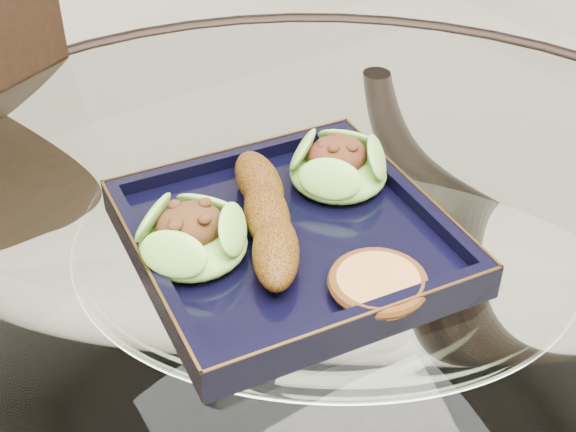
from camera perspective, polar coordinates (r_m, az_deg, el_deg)
dining_table at (r=0.84m, az=2.24°, el=-12.34°), size 1.13×1.13×0.77m
dining_chair at (r=1.11m, az=-16.31°, el=-6.29°), size 0.51×0.51×0.89m
navy_plate at (r=0.73m, az=0.00°, el=-1.87°), size 0.30×0.30×0.02m
lettuce_wrap_left at (r=0.70m, az=-6.79°, el=-1.64°), size 0.12×0.12×0.03m
lettuce_wrap_right at (r=0.78m, az=3.61°, el=3.39°), size 0.12×0.12×0.03m
roasted_plantain at (r=0.72m, az=-1.51°, el=0.11°), size 0.11×0.19×0.04m
crumb_patty at (r=0.67m, az=6.41°, el=-4.83°), size 0.10×0.10×0.01m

